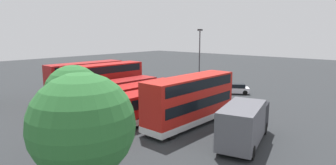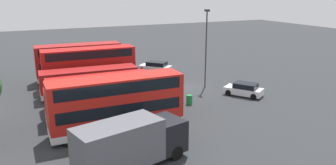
# 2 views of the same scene
# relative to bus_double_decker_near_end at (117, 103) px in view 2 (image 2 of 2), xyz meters

# --- Properties ---
(ground_plane) EXTENTS (140.00, 140.00, 0.00)m
(ground_plane) POSITION_rel_bus_double_decker_near_end_xyz_m (8.93, -11.01, -2.45)
(ground_plane) COLOR #2D3033
(bus_double_decker_near_end) EXTENTS (2.75, 10.66, 4.55)m
(bus_double_decker_near_end) POSITION_rel_bus_double_decker_near_end_xyz_m (0.00, 0.00, 0.00)
(bus_double_decker_near_end) COLOR red
(bus_double_decker_near_end) RESTS_ON ground
(bus_single_deck_second) EXTENTS (3.31, 12.11, 2.95)m
(bus_single_deck_second) POSITION_rel_bus_double_decker_near_end_xyz_m (3.69, -0.85, -0.82)
(bus_single_deck_second) COLOR #B71411
(bus_single_deck_second) RESTS_ON ground
(bus_single_deck_third) EXTENTS (2.81, 10.25, 2.95)m
(bus_single_deck_third) POSITION_rel_bus_double_decker_near_end_xyz_m (7.22, -0.45, -0.83)
(bus_single_deck_third) COLOR #B71411
(bus_single_deck_third) RESTS_ON ground
(bus_single_deck_fourth) EXTENTS (3.09, 10.36, 2.95)m
(bus_single_deck_fourth) POSITION_rel_bus_double_decker_near_end_xyz_m (10.72, -0.22, -0.83)
(bus_single_deck_fourth) COLOR #A51919
(bus_single_deck_fourth) RESTS_ON ground
(bus_double_decker_fifth) EXTENTS (2.99, 10.77, 4.55)m
(bus_double_decker_fifth) POSITION_rel_bus_double_decker_near_end_xyz_m (14.50, -1.06, 0.00)
(bus_double_decker_fifth) COLOR #B71411
(bus_double_decker_fifth) RESTS_ON ground
(bus_double_decker_sixth) EXTENTS (2.98, 10.51, 4.55)m
(bus_double_decker_sixth) POSITION_rel_bus_double_decker_near_end_xyz_m (17.89, -0.53, -0.00)
(bus_double_decker_sixth) COLOR #A51919
(bus_double_decker_sixth) RESTS_ON ground
(box_truck_blue) EXTENTS (4.20, 7.88, 3.20)m
(box_truck_blue) POSITION_rel_bus_double_decker_near_end_xyz_m (-5.82, 0.95, -0.74)
(box_truck_blue) COLOR #595960
(box_truck_blue) RESTS_ON ground
(car_hatchback_silver) EXTENTS (4.49, 4.32, 1.43)m
(car_hatchback_silver) POSITION_rel_bus_double_decker_near_end_xyz_m (17.80, -11.00, -1.75)
(car_hatchback_silver) COLOR silver
(car_hatchback_silver) RESTS_ON ground
(car_small_green) EXTENTS (4.32, 3.70, 1.43)m
(car_small_green) POSITION_rel_bus_double_decker_near_end_xyz_m (3.49, -15.23, -1.75)
(car_small_green) COLOR silver
(car_small_green) RESTS_ON ground
(lamp_post_tall) EXTENTS (0.70, 0.30, 8.99)m
(lamp_post_tall) POSITION_rel_bus_double_decker_near_end_xyz_m (8.21, -13.18, 2.75)
(lamp_post_tall) COLOR #38383D
(lamp_post_tall) RESTS_ON ground
(waste_bin_yellow) EXTENTS (0.60, 0.60, 0.95)m
(waste_bin_yellow) POSITION_rel_bus_double_decker_near_end_xyz_m (3.50, -8.49, -1.97)
(waste_bin_yellow) COLOR #197F33
(waste_bin_yellow) RESTS_ON ground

